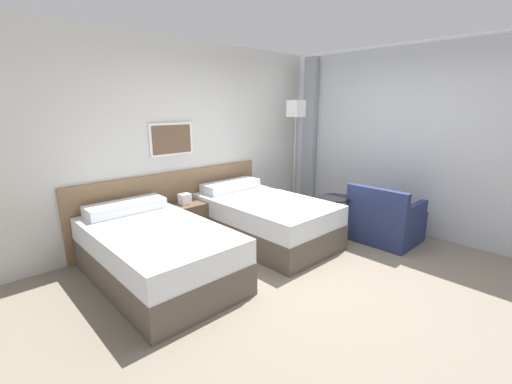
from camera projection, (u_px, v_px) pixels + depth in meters
name	position (u px, v px, depth m)	size (l,w,h in m)	color
ground_plane	(319.00, 274.00, 3.84)	(16.00, 16.00, 0.00)	slate
wall_headboard	(201.00, 143.00, 5.03)	(10.00, 0.10, 2.70)	silver
wall_window	(418.00, 141.00, 4.88)	(0.21, 4.65, 2.70)	white
bed_near_door	(156.00, 252.00, 3.68)	(1.14, 1.93, 0.72)	brown
bed_near_window	(264.00, 219.00, 4.76)	(1.14, 1.93, 0.72)	brown
nightstand	(186.00, 222.00, 4.73)	(0.49, 0.41, 0.68)	brown
floor_lamp	(296.00, 120.00, 5.62)	(0.24, 0.24, 1.92)	#9E9993
side_table	(334.00, 209.00, 4.87)	(0.47, 0.47, 0.58)	black
armchair	(384.00, 222.00, 4.74)	(0.76, 0.84, 0.80)	navy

